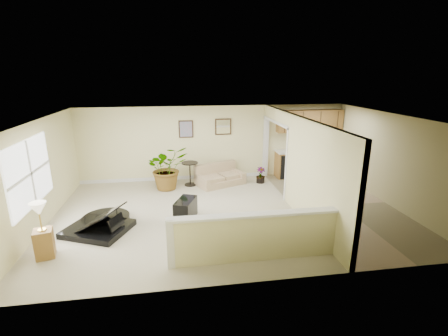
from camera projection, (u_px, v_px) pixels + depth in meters
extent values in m
plane|color=tan|center=(229.00, 212.00, 8.57)|extent=(9.00, 9.00, 0.00)
cube|color=beige|center=(214.00, 143.00, 11.06)|extent=(9.00, 0.04, 2.50)
cube|color=beige|center=(260.00, 217.00, 5.37)|extent=(9.00, 0.04, 2.50)
cube|color=beige|center=(39.00, 175.00, 7.55)|extent=(0.04, 6.00, 2.50)
cube|color=beige|center=(391.00, 160.00, 8.88)|extent=(0.04, 6.00, 2.50)
cube|color=beige|center=(229.00, 118.00, 7.86)|extent=(9.00, 6.00, 0.04)
cube|color=tan|center=(340.00, 205.00, 9.03)|extent=(2.70, 6.00, 0.01)
cube|color=beige|center=(316.00, 178.00, 7.34)|extent=(0.12, 3.60, 2.50)
cube|color=beige|center=(278.00, 115.00, 9.87)|extent=(0.12, 2.35, 0.40)
cube|color=beige|center=(257.00, 238.00, 6.28)|extent=(3.30, 0.12, 0.95)
cube|color=silver|center=(257.00, 215.00, 6.14)|extent=(3.40, 0.22, 0.05)
cube|color=silver|center=(170.00, 243.00, 6.03)|extent=(0.14, 0.14, 1.00)
cube|color=white|center=(29.00, 173.00, 7.03)|extent=(0.05, 2.15, 1.45)
cube|color=#322112|center=(186.00, 129.00, 10.75)|extent=(0.48, 0.03, 0.58)
cube|color=#965F7C|center=(186.00, 129.00, 10.74)|extent=(0.40, 0.01, 0.50)
cube|color=#322112|center=(223.00, 127.00, 10.92)|extent=(0.55, 0.03, 0.55)
cube|color=silver|center=(223.00, 127.00, 10.91)|extent=(0.46, 0.01, 0.46)
cube|color=#9A6732|center=(308.00, 164.00, 11.49)|extent=(2.30, 0.60, 0.90)
cube|color=beige|center=(309.00, 151.00, 11.35)|extent=(2.36, 0.65, 0.04)
cube|color=black|center=(286.00, 165.00, 11.37)|extent=(0.60, 0.60, 0.84)
cube|color=#9A6732|center=(310.00, 121.00, 11.18)|extent=(2.30, 0.35, 0.75)
cube|color=black|center=(95.00, 203.00, 7.34)|extent=(1.68, 1.59, 0.28)
cylinder|color=black|center=(94.00, 196.00, 7.79)|extent=(1.14, 1.14, 0.28)
cube|color=silver|center=(131.00, 203.00, 7.46)|extent=(0.56, 0.92, 0.02)
cube|color=black|center=(91.00, 192.00, 7.34)|extent=(1.39, 1.39, 0.62)
cube|color=black|center=(186.00, 209.00, 8.13)|extent=(0.64, 0.86, 0.51)
cube|color=tan|center=(220.00, 178.00, 10.68)|extent=(1.72, 1.37, 0.42)
cube|color=tan|center=(219.00, 163.00, 10.87)|extent=(1.47, 0.76, 0.44)
cube|color=tan|center=(200.00, 170.00, 10.50)|extent=(0.49, 0.86, 0.16)
cube|color=tan|center=(240.00, 169.00, 10.70)|extent=(0.49, 0.86, 0.16)
cylinder|color=black|center=(190.00, 185.00, 10.65)|extent=(0.38, 0.38, 0.03)
cylinder|color=black|center=(190.00, 174.00, 10.54)|extent=(0.04, 0.04, 0.75)
cylinder|color=black|center=(190.00, 163.00, 10.44)|extent=(0.53, 0.53, 0.03)
cylinder|color=black|center=(168.00, 184.00, 10.30)|extent=(0.40, 0.40, 0.28)
imported|color=#18511B|center=(167.00, 168.00, 10.15)|extent=(1.54, 1.43, 1.39)
cylinder|color=black|center=(260.00, 180.00, 10.87)|extent=(0.28, 0.28, 0.19)
imported|color=#18511B|center=(261.00, 175.00, 10.82)|extent=(0.30, 0.30, 0.53)
cube|color=#9A6732|center=(44.00, 243.00, 6.43)|extent=(0.41, 0.41, 0.59)
cylinder|color=gold|center=(42.00, 230.00, 6.34)|extent=(0.16, 0.16, 0.02)
cylinder|color=gold|center=(40.00, 220.00, 6.28)|extent=(0.03, 0.03, 0.39)
cone|color=beige|center=(38.00, 209.00, 6.22)|extent=(0.31, 0.31, 0.26)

